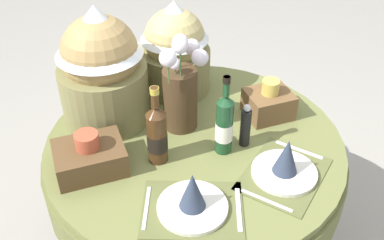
# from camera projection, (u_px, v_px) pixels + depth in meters

# --- Properties ---
(dining_table) EXTENTS (1.21, 1.21, 0.74)m
(dining_table) POSITION_uv_depth(u_px,v_px,m) (194.00, 164.00, 1.89)
(dining_table) COLOR olive
(dining_table) RESTS_ON ground
(place_setting_left) EXTENTS (0.41, 0.37, 0.16)m
(place_setting_left) POSITION_uv_depth(u_px,v_px,m) (192.00, 200.00, 1.49)
(place_setting_left) COLOR brown
(place_setting_left) RESTS_ON dining_table
(place_setting_right) EXTENTS (0.43, 0.42, 0.16)m
(place_setting_right) POSITION_uv_depth(u_px,v_px,m) (285.00, 165.00, 1.63)
(place_setting_right) COLOR brown
(place_setting_right) RESTS_ON dining_table
(flower_vase) EXTENTS (0.21, 0.20, 0.42)m
(flower_vase) POSITION_uv_depth(u_px,v_px,m) (181.00, 89.00, 1.79)
(flower_vase) COLOR #47331E
(flower_vase) RESTS_ON dining_table
(wine_bottle_left) EXTENTS (0.07, 0.07, 0.33)m
(wine_bottle_left) POSITION_uv_depth(u_px,v_px,m) (224.00, 124.00, 1.69)
(wine_bottle_left) COLOR #194223
(wine_bottle_left) RESTS_ON dining_table
(wine_bottle_centre) EXTENTS (0.08, 0.08, 0.32)m
(wine_bottle_centre) POSITION_uv_depth(u_px,v_px,m) (157.00, 134.00, 1.65)
(wine_bottle_centre) COLOR #422814
(wine_bottle_centre) RESTS_ON dining_table
(pepper_mill) EXTENTS (0.04, 0.04, 0.19)m
(pepper_mill) POSITION_uv_depth(u_px,v_px,m) (245.00, 126.00, 1.74)
(pepper_mill) COLOR black
(pepper_mill) RESTS_ON dining_table
(gift_tub_back_left) EXTENTS (0.36, 0.36, 0.51)m
(gift_tub_back_left) POSITION_uv_depth(u_px,v_px,m) (101.00, 63.00, 1.78)
(gift_tub_back_left) COLOR olive
(gift_tub_back_left) RESTS_ON dining_table
(gift_tub_back_centre) EXTENTS (0.32, 0.32, 0.43)m
(gift_tub_back_centre) POSITION_uv_depth(u_px,v_px,m) (175.00, 45.00, 1.99)
(gift_tub_back_centre) COLOR olive
(gift_tub_back_centre) RESTS_ON dining_table
(woven_basket_side_left) EXTENTS (0.25, 0.19, 0.16)m
(woven_basket_side_left) POSITION_uv_depth(u_px,v_px,m) (90.00, 157.00, 1.65)
(woven_basket_side_left) COLOR brown
(woven_basket_side_left) RESTS_ON dining_table
(woven_basket_side_right) EXTENTS (0.18, 0.16, 0.17)m
(woven_basket_side_right) POSITION_uv_depth(u_px,v_px,m) (269.00, 103.00, 1.91)
(woven_basket_side_right) COLOR brown
(woven_basket_side_right) RESTS_ON dining_table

